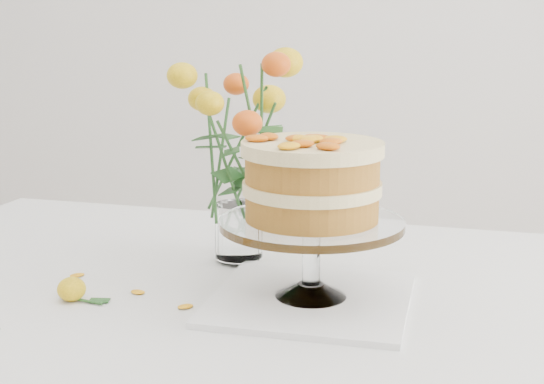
{
  "coord_description": "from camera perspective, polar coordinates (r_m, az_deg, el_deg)",
  "views": [
    {
      "loc": [
        0.41,
        -1.18,
        1.19
      ],
      "look_at": [
        0.08,
        0.02,
        0.91
      ],
      "focal_mm": 50.0,
      "sensor_mm": 36.0,
      "label": 1
    }
  ],
  "objects": [
    {
      "name": "rose_vase",
      "position": [
        1.37,
        -2.61,
        5.21
      ],
      "size": [
        0.37,
        0.37,
        0.44
      ],
      "rotation": [
        0.0,
        0.0,
        -0.36
      ],
      "color": "white",
      "rests_on": "table"
    },
    {
      "name": "stray_petal_d",
      "position": [
        1.38,
        -14.46,
        -6.1
      ],
      "size": [
        0.03,
        0.02,
        0.0
      ],
      "primitive_type": "ellipsoid",
      "color": "#FFA710",
      "rests_on": "table"
    },
    {
      "name": "stray_petal_c",
      "position": [
        1.16,
        -5.42,
        -9.48
      ],
      "size": [
        0.03,
        0.02,
        0.0
      ],
      "primitive_type": "ellipsoid",
      "color": "#FFA710",
      "rests_on": "table"
    },
    {
      "name": "cake_stand",
      "position": [
        1.17,
        3.03,
        0.2
      ],
      "size": [
        0.29,
        0.29,
        0.26
      ],
      "rotation": [
        0.0,
        0.0,
        -0.21
      ],
      "color": "white",
      "rests_on": "napkin"
    },
    {
      "name": "table",
      "position": [
        1.35,
        -3.41,
        -9.93
      ],
      "size": [
        1.43,
        0.93,
        0.76
      ],
      "color": "tan",
      "rests_on": "ground"
    },
    {
      "name": "stray_petal_b",
      "position": [
        1.21,
        -6.54,
        -8.58
      ],
      "size": [
        0.03,
        0.02,
        0.0
      ],
      "primitive_type": "ellipsoid",
      "color": "#FFA710",
      "rests_on": "table"
    },
    {
      "name": "napkin",
      "position": [
        1.22,
        2.93,
        -8.03
      ],
      "size": [
        0.32,
        0.32,
        0.01
      ],
      "primitive_type": "cube",
      "rotation": [
        0.0,
        0.0,
        0.02
      ],
      "color": "silver",
      "rests_on": "table"
    },
    {
      "name": "loose_rose_near",
      "position": [
        1.26,
        -14.84,
        -7.09
      ],
      "size": [
        0.08,
        0.05,
        0.04
      ],
      "rotation": [
        0.0,
        0.0,
        -0.18
      ],
      "color": "yellow",
      "rests_on": "table"
    },
    {
      "name": "stray_petal_a",
      "position": [
        1.28,
        -10.07,
        -7.44
      ],
      "size": [
        0.03,
        0.02,
        0.0
      ],
      "primitive_type": "ellipsoid",
      "color": "#FFA710",
      "rests_on": "table"
    }
  ]
}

